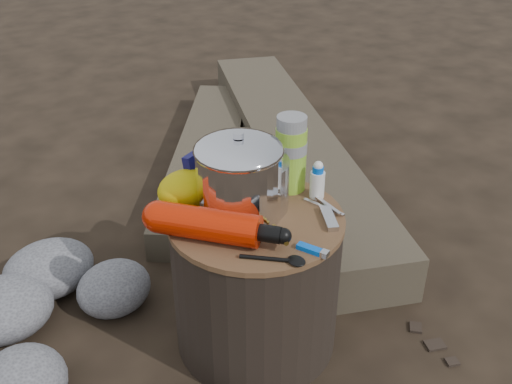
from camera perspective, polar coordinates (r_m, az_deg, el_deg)
ground at (r=1.75m, az=-0.00°, el=-13.62°), size 60.00×60.00×0.00m
stump at (r=1.61m, az=-0.00°, el=-8.46°), size 0.44×0.44×0.41m
rock_ring at (r=1.66m, az=-15.03°, el=-13.89°), size 0.39×0.86×0.17m
log_main at (r=2.57m, az=3.29°, el=4.35°), size 1.15×1.86×0.16m
log_small at (r=2.55m, az=-4.60°, el=3.50°), size 1.09×1.16×0.11m
foil_windscreen at (r=1.51m, az=-0.89°, el=0.82°), size 0.21×0.21×0.13m
camping_pot at (r=1.45m, az=-1.62°, el=1.48°), size 0.21×0.21×0.21m
fuel_bottle at (r=1.40m, az=-4.61°, el=-3.09°), size 0.26×0.31×0.08m
thermos at (r=1.57m, az=3.33°, el=3.66°), size 0.08×0.08×0.21m
travel_mug at (r=1.63m, az=-0.57°, el=2.83°), size 0.07×0.07×0.11m
stuff_sack at (r=1.52m, az=-6.81°, el=0.22°), size 0.14×0.12×0.10m
food_pouch at (r=1.57m, az=-5.35°, el=1.85°), size 0.10×0.05×0.12m
lighter at (r=1.38m, az=5.12°, el=-5.40°), size 0.04×0.08×0.01m
multitool at (r=1.49m, az=6.97°, el=-2.52°), size 0.08×0.10×0.01m
pot_grabber at (r=1.53m, az=6.47°, el=-1.35°), size 0.04×0.12×0.01m
spork at (r=1.35m, az=1.04°, el=-6.32°), size 0.12×0.13×0.01m
squeeze_bottle at (r=1.56m, az=5.87°, el=1.01°), size 0.04×0.04×0.09m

